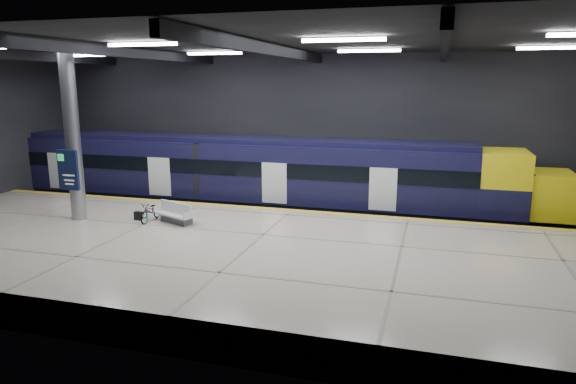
% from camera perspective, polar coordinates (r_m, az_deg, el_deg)
% --- Properties ---
extents(ground, '(30.00, 30.00, 0.00)m').
position_cam_1_polar(ground, '(20.26, -1.78, -6.92)').
color(ground, black).
rests_on(ground, ground).
extents(room_shell, '(30.10, 16.10, 8.05)m').
position_cam_1_polar(room_shell, '(19.16, -1.89, 9.46)').
color(room_shell, black).
rests_on(room_shell, ground).
extents(platform, '(30.00, 11.00, 1.10)m').
position_cam_1_polar(platform, '(17.85, -4.29, -7.77)').
color(platform, beige).
rests_on(platform, ground).
extents(safety_strip, '(30.00, 0.40, 0.01)m').
position_cam_1_polar(safety_strip, '(22.46, 0.37, -2.05)').
color(safety_strip, gold).
rests_on(safety_strip, platform).
extents(rails, '(30.00, 1.52, 0.16)m').
position_cam_1_polar(rails, '(25.29, 2.08, -2.83)').
color(rails, gray).
rests_on(rails, ground).
extents(train, '(29.40, 2.84, 3.79)m').
position_cam_1_polar(train, '(25.53, -3.14, 1.86)').
color(train, black).
rests_on(train, ground).
extents(bench, '(2.03, 1.44, 0.83)m').
position_cam_1_polar(bench, '(20.98, -12.31, -2.56)').
color(bench, '#595B60').
rests_on(bench, platform).
extents(bicycle, '(0.60, 1.58, 0.82)m').
position_cam_1_polar(bicycle, '(21.41, -15.00, -2.07)').
color(bicycle, '#99999E').
rests_on(bicycle, platform).
extents(pannier_bag, '(0.31, 0.20, 0.35)m').
position_cam_1_polar(pannier_bag, '(21.78, -16.32, -2.55)').
color(pannier_bag, black).
rests_on(pannier_bag, platform).
extents(info_column, '(0.90, 0.78, 6.90)m').
position_cam_1_polar(info_column, '(22.22, -22.86, 5.64)').
color(info_column, '#9EA0A5').
rests_on(info_column, platform).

